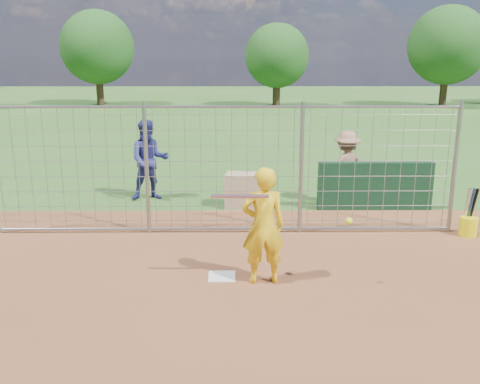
{
  "coord_description": "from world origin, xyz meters",
  "views": [
    {
      "loc": [
        0.21,
        -8.15,
        3.49
      ],
      "look_at": [
        0.3,
        0.8,
        1.15
      ],
      "focal_mm": 40.0,
      "sensor_mm": 36.0,
      "label": 1
    }
  ],
  "objects_px": {
    "batter": "(263,226)",
    "bucket_with_bats": "(468,224)",
    "bystander_c": "(346,168)",
    "bystander_a": "(149,160)",
    "equipment_bin": "(243,191)"
  },
  "relations": [
    {
      "from": "batter",
      "to": "equipment_bin",
      "type": "height_order",
      "value": "batter"
    },
    {
      "from": "bystander_a",
      "to": "batter",
      "type": "bearing_deg",
      "value": -75.13
    },
    {
      "from": "bystander_a",
      "to": "bucket_with_bats",
      "type": "relative_size",
      "value": 2.01
    },
    {
      "from": "batter",
      "to": "equipment_bin",
      "type": "bearing_deg",
      "value": -93.94
    },
    {
      "from": "bystander_c",
      "to": "bystander_a",
      "type": "bearing_deg",
      "value": -26.2
    },
    {
      "from": "batter",
      "to": "bucket_with_bats",
      "type": "height_order",
      "value": "batter"
    },
    {
      "from": "bucket_with_bats",
      "to": "bystander_c",
      "type": "bearing_deg",
      "value": 130.15
    },
    {
      "from": "bystander_a",
      "to": "bystander_c",
      "type": "xyz_separation_m",
      "value": [
        4.67,
        -0.44,
        -0.1
      ]
    },
    {
      "from": "batter",
      "to": "equipment_bin",
      "type": "xyz_separation_m",
      "value": [
        -0.24,
        4.19,
        -0.52
      ]
    },
    {
      "from": "bystander_c",
      "to": "bucket_with_bats",
      "type": "xyz_separation_m",
      "value": [
        1.96,
        -2.33,
        -0.63
      ]
    },
    {
      "from": "bystander_a",
      "to": "bucket_with_bats",
      "type": "height_order",
      "value": "bystander_a"
    },
    {
      "from": "batter",
      "to": "equipment_bin",
      "type": "relative_size",
      "value": 2.31
    },
    {
      "from": "bystander_c",
      "to": "bucket_with_bats",
      "type": "bearing_deg",
      "value": 109.36
    },
    {
      "from": "bystander_a",
      "to": "bucket_with_bats",
      "type": "distance_m",
      "value": 7.23
    },
    {
      "from": "bystander_c",
      "to": "bucket_with_bats",
      "type": "relative_size",
      "value": 1.79
    }
  ]
}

